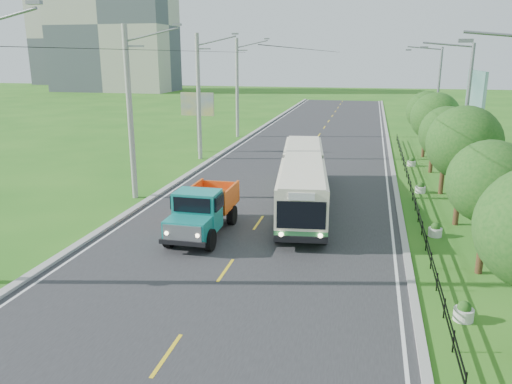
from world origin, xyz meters
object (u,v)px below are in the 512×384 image
(pole_mid, at_px, (199,97))
(dump_truck, at_px, (203,208))
(planter_mid, at_px, (420,188))
(streetlight_far, at_px, (436,97))
(bus, at_px, (303,177))
(planter_far, at_px, (411,162))
(tree_fourth, at_px, (447,136))
(planter_near, at_px, (435,230))
(tree_fifth, at_px, (436,120))
(pole_far, at_px, (238,88))
(billboard_right, at_px, (475,99))
(billboard_left, at_px, (197,108))
(pole_near, at_px, (131,113))
(tree_back, at_px, (427,113))
(tree_third, at_px, (464,147))
(planter_front, at_px, (464,312))
(streetlight_mid, at_px, (463,115))
(tree_second, at_px, (490,186))

(pole_mid, bearing_deg, dump_truck, -70.59)
(planter_mid, bearing_deg, streetlight_far, 81.70)
(bus, bearing_deg, streetlight_far, 56.89)
(planter_far, bearing_deg, streetlight_far, 71.20)
(tree_fourth, xyz_separation_m, planter_mid, (-1.26, -0.14, -3.30))
(planter_near, distance_m, planter_far, 16.00)
(tree_fifth, relative_size, streetlight_far, 0.64)
(pole_far, xyz_separation_m, billboard_right, (20.56, -13.00, 0.25))
(billboard_left, relative_size, bus, 0.35)
(tree_fifth, xyz_separation_m, dump_truck, (-12.06, -16.34, -2.52))
(planter_far, bearing_deg, pole_far, 146.88)
(tree_fourth, relative_size, bus, 0.37)
(pole_near, relative_size, planter_far, 14.93)
(tree_back, distance_m, planter_near, 20.46)
(streetlight_far, relative_size, planter_mid, 13.54)
(pole_near, relative_size, pole_mid, 1.00)
(billboard_right, relative_size, dump_truck, 1.30)
(tree_third, bearing_deg, tree_fifth, 90.00)
(planter_front, relative_size, planter_far, 1.00)
(tree_third, xyz_separation_m, tree_fifth, (-0.00, 12.00, -0.13))
(bus, bearing_deg, pole_far, 105.87)
(pole_far, relative_size, billboard_right, 1.37)
(streetlight_mid, relative_size, streetlight_far, 1.00)
(tree_fourth, xyz_separation_m, billboard_right, (2.44, 5.86, 1.76))
(streetlight_far, distance_m, billboard_left, 20.56)
(planter_far, height_order, billboard_right, billboard_right)
(tree_fourth, bearing_deg, tree_fifth, 90.00)
(tree_second, relative_size, billboard_right, 0.73)
(pole_mid, bearing_deg, tree_fifth, -2.71)
(pole_mid, height_order, tree_fourth, pole_mid)
(tree_second, xyz_separation_m, tree_back, (0.00, 24.00, 0.13))
(planter_near, height_order, billboard_left, billboard_left)
(pole_near, distance_m, pole_mid, 12.00)
(billboard_right, bearing_deg, pole_mid, 177.22)
(pole_far, distance_m, dump_truck, 30.06)
(billboard_right, bearing_deg, streetlight_far, 101.71)
(planter_mid, distance_m, billboard_left, 20.99)
(tree_second, distance_m, billboard_left, 29.20)
(planter_front, bearing_deg, tree_fourth, 85.55)
(tree_third, distance_m, planter_far, 14.40)
(tree_second, height_order, streetlight_far, streetlight_far)
(planter_front, xyz_separation_m, billboard_right, (3.70, 22.00, 5.06))
(tree_fourth, relative_size, streetlight_far, 0.60)
(planter_near, bearing_deg, tree_back, 86.43)
(tree_third, relative_size, planter_front, 8.96)
(planter_near, bearing_deg, pole_near, 169.91)
(planter_near, xyz_separation_m, planter_far, (0.00, 16.00, 0.00))
(tree_third, height_order, billboard_right, billboard_right)
(streetlight_mid, relative_size, planter_far, 13.54)
(tree_fifth, distance_m, planter_front, 22.46)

